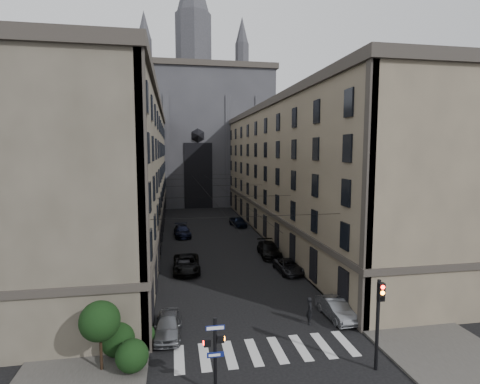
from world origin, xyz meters
TOP-DOWN VIEW (x-y plane):
  - sidewalk_left at (-10.50, 36.00)m, footprint 7.00×80.00m
  - sidewalk_right at (10.50, 36.00)m, footprint 7.00×80.00m
  - zebra_crossing at (0.00, 5.00)m, footprint 11.00×3.20m
  - building_left at (-13.44, 36.00)m, footprint 13.60×60.60m
  - building_right at (13.44, 36.00)m, footprint 13.60×60.60m
  - gothic_tower at (0.00, 74.96)m, footprint 35.00×23.00m
  - pedestrian_signal_left at (-3.51, 1.50)m, footprint 1.02×0.38m
  - traffic_light_right at (5.60, 1.92)m, footprint 0.34×0.50m
  - shrub_cluster at (-8.72, 5.01)m, footprint 3.90×4.40m
  - tram_wires at (0.00, 35.63)m, footprint 14.00×60.00m
  - car_left_near at (-5.91, 8.00)m, footprint 1.98×4.42m
  - car_left_midnear at (-4.58, 21.18)m, footprint 1.60×4.01m
  - car_left_midfar at (-4.20, 21.31)m, footprint 2.78×5.81m
  - car_left_far at (-4.20, 37.35)m, footprint 2.52×5.52m
  - car_right_near at (6.20, 8.49)m, footprint 1.73×4.34m
  - car_right_midnear at (5.90, 19.10)m, footprint 2.30×4.68m
  - car_right_midfar at (5.50, 25.23)m, footprint 2.50×5.57m
  - car_right_far at (4.95, 43.09)m, footprint 2.57×5.07m
  - pedestrian at (3.96, 8.00)m, footprint 0.61×0.79m

SIDE VIEW (x-z plane):
  - zebra_crossing at x=0.00m, z-range 0.00..0.01m
  - sidewalk_left at x=-10.50m, z-range 0.00..0.15m
  - sidewalk_right at x=10.50m, z-range 0.00..0.15m
  - car_right_midnear at x=5.90m, z-range 0.00..1.28m
  - car_left_midnear at x=-4.58m, z-range 0.00..1.30m
  - car_right_near at x=6.20m, z-range 0.00..1.40m
  - car_left_near at x=-5.91m, z-range 0.00..1.48m
  - car_left_far at x=-4.20m, z-range 0.00..1.56m
  - car_right_midfar at x=5.50m, z-range 0.00..1.58m
  - car_left_midfar at x=-4.20m, z-range 0.00..1.60m
  - car_right_far at x=4.95m, z-range 0.00..1.65m
  - pedestrian at x=3.96m, z-range 0.00..1.95m
  - shrub_cluster at x=-8.72m, z-range -0.15..3.75m
  - pedestrian_signal_left at x=-3.51m, z-range 0.32..4.32m
  - traffic_light_right at x=5.60m, z-range 0.69..5.89m
  - tram_wires at x=0.00m, z-range 7.03..7.46m
  - building_left at x=-13.44m, z-range -0.08..18.77m
  - building_right at x=13.44m, z-range -0.08..18.77m
  - gothic_tower at x=0.00m, z-range -11.20..46.80m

